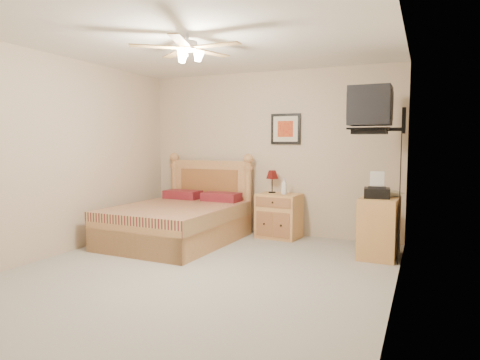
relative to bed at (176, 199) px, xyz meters
The scene contains 17 objects.
floor 1.62m from the bed, 48.48° to the right, with size 4.50×4.50×0.00m, color gray.
ceiling 2.40m from the bed, 48.48° to the right, with size 4.00×4.50×0.04m, color white.
wall_back 1.63m from the bed, 48.74° to the left, with size 4.00×0.04×2.50m, color tan.
wall_front 3.57m from the bed, 73.61° to the right, with size 4.00×0.04×2.50m, color tan.
wall_left 1.63m from the bed, 132.00° to the right, with size 0.04×4.50×2.50m, color tan.
wall_right 3.25m from the bed, 20.53° to the right, with size 0.04×4.50×2.50m, color tan.
bed is the anchor object (origin of this frame).
nightstand 1.55m from the bed, 35.46° to the left, with size 0.61×0.45×0.66m, color #C07A49.
table_lamp 1.48m from the bed, 41.63° to the left, with size 0.18×0.18×0.34m, color #510F0D, non-canonical shape.
lotion_bottle 1.58m from the bed, 32.84° to the left, with size 0.09×0.09×0.24m, color silver.
framed_picture 1.95m from the bed, 41.34° to the left, with size 0.46×0.04×0.46m, color black.
dresser 2.75m from the bed, ahead, with size 0.44×0.63×0.75m, color tan.
fax_machine 2.72m from the bed, ahead, with size 0.30×0.32×0.32m, color black, non-canonical shape.
magazine_lower 2.78m from the bed, 10.74° to the left, with size 0.22×0.30×0.03m, color #B2A78B.
magazine_upper 2.82m from the bed, 11.15° to the left, with size 0.20×0.27×0.02m, color tan.
wall_tv 2.99m from the bed, ahead, with size 0.56×0.46×0.58m, color black, non-canonical shape.
ceiling_fan 2.39m from the bed, 53.09° to the right, with size 1.14×1.14×0.28m, color silver, non-canonical shape.
Camera 1 is at (2.23, -4.00, 1.41)m, focal length 32.00 mm.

